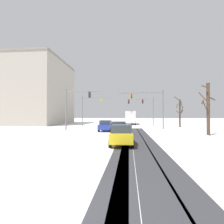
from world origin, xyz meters
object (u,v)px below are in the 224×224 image
(traffic_signal_far_left, at_px, (90,106))
(traffic_signal_far_right, at_px, (144,105))
(car_blue_lead, at_px, (106,126))
(bus_oncoming, at_px, (131,117))
(bare_tree_sidewalk_far, at_px, (180,112))
(office_building_far_left_block, at_px, (20,93))
(car_black_second, at_px, (119,128))
(bare_tree_sidewalk_mid, at_px, (208,108))
(traffic_signal_near_right, at_px, (150,102))
(traffic_signal_near_left, at_px, (75,102))
(car_yellow_cab_third, at_px, (122,135))

(traffic_signal_far_left, relative_size, traffic_signal_far_right, 1.00)
(car_blue_lead, bearing_deg, traffic_signal_far_right, 65.36)
(bus_oncoming, xyz_separation_m, bare_tree_sidewalk_far, (9.74, -10.89, 1.07))
(bus_oncoming, distance_m, office_building_far_left_block, 30.56)
(car_black_second, bearing_deg, office_building_far_left_block, 138.50)
(bare_tree_sidewalk_mid, bearing_deg, traffic_signal_near_right, 126.47)
(traffic_signal_near_right, xyz_separation_m, bus_oncoming, (-2.93, 18.55, -2.51))
(car_blue_lead, relative_size, car_black_second, 1.00)
(office_building_far_left_block, bearing_deg, traffic_signal_far_left, -21.59)
(traffic_signal_far_left, distance_m, bare_tree_sidewalk_far, 18.57)
(office_building_far_left_block, bearing_deg, bare_tree_sidewalk_far, -12.35)
(traffic_signal_far_right, bearing_deg, traffic_signal_near_left, -129.90)
(traffic_signal_far_left, bearing_deg, bus_oncoming, 50.22)
(car_blue_lead, height_order, bare_tree_sidewalk_mid, bare_tree_sidewalk_mid)
(bare_tree_sidewalk_mid, relative_size, office_building_far_left_block, 0.25)
(traffic_signal_near_right, distance_m, car_black_second, 10.40)
(traffic_signal_far_left, height_order, office_building_far_left_block, office_building_far_left_block)
(traffic_signal_far_left, relative_size, car_blue_lead, 1.57)
(car_blue_lead, bearing_deg, traffic_signal_near_left, 170.25)
(traffic_signal_far_right, bearing_deg, bare_tree_sidewalk_mid, -73.86)
(traffic_signal_near_left, bearing_deg, bare_tree_sidewalk_far, 27.90)
(bare_tree_sidewalk_far, relative_size, office_building_far_left_block, 0.25)
(traffic_signal_near_left, relative_size, bare_tree_sidewalk_mid, 1.06)
(traffic_signal_far_left, bearing_deg, traffic_signal_near_left, -90.59)
(traffic_signal_far_left, distance_m, traffic_signal_far_right, 12.42)
(car_black_second, distance_m, bare_tree_sidewalk_mid, 10.69)
(traffic_signal_near_right, bearing_deg, office_building_far_left_block, 153.50)
(office_building_far_left_block, bearing_deg, bare_tree_sidewalk_mid, -32.07)
(car_black_second, bearing_deg, car_blue_lead, 112.21)
(traffic_signal_far_right, height_order, bare_tree_sidewalk_mid, traffic_signal_far_right)
(bare_tree_sidewalk_mid, xyz_separation_m, bare_tree_sidewalk_far, (1.03, 15.47, -0.18))
(traffic_signal_near_right, xyz_separation_m, traffic_signal_far_right, (0.04, 11.99, 0.14))
(traffic_signal_far_right, distance_m, bare_tree_sidewalk_mid, 20.65)
(traffic_signal_far_right, height_order, car_blue_lead, traffic_signal_far_right)
(bare_tree_sidewalk_mid, bearing_deg, bare_tree_sidewalk_far, 86.17)
(traffic_signal_near_left, bearing_deg, bare_tree_sidewalk_mid, -17.67)
(traffic_signal_far_left, xyz_separation_m, traffic_signal_near_right, (11.72, -8.00, 0.08))
(traffic_signal_near_right, xyz_separation_m, bare_tree_sidewalk_far, (6.80, 7.66, -1.44))
(traffic_signal_near_right, bearing_deg, car_black_second, -118.30)
(traffic_signal_far_left, distance_m, traffic_signal_near_right, 14.19)
(traffic_signal_far_right, bearing_deg, car_yellow_cab_third, -98.40)
(car_blue_lead, bearing_deg, office_building_far_left_block, 143.17)
(traffic_signal_far_right, xyz_separation_m, car_yellow_cab_third, (-4.04, -27.37, -3.82))
(car_blue_lead, xyz_separation_m, bus_oncoming, (3.92, 21.61, 1.18))
(traffic_signal_far_right, height_order, car_yellow_cab_third, traffic_signal_far_right)
(traffic_signal_near_left, distance_m, bus_oncoming, 22.71)
(traffic_signal_near_left, distance_m, traffic_signal_near_right, 12.03)
(traffic_signal_near_right, height_order, car_blue_lead, traffic_signal_near_right)
(car_black_second, relative_size, office_building_far_left_block, 0.17)
(office_building_far_left_block, bearing_deg, car_yellow_cab_third, -47.82)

